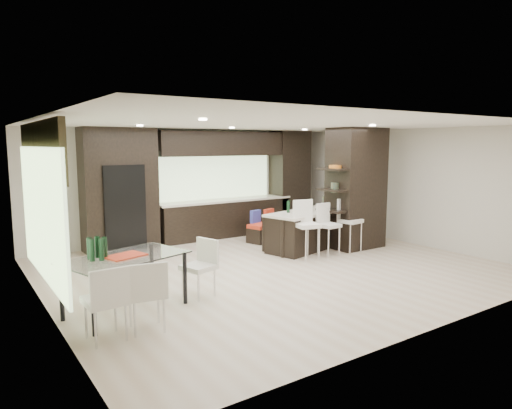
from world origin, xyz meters
TOP-DOWN VIEW (x-y plane):
  - ground at (0.00, 0.00)m, footprint 8.00×8.00m
  - back_wall at (0.00, 3.50)m, footprint 8.00×0.02m
  - left_wall at (-4.00, 0.00)m, footprint 0.02×7.00m
  - right_wall at (4.00, 0.00)m, footprint 0.02×7.00m
  - ceiling at (0.00, 0.00)m, footprint 8.00×7.00m
  - window_left at (-3.96, 0.20)m, footprint 0.04×3.20m
  - window_back at (0.60, 3.46)m, footprint 3.40×0.04m
  - stone_accent at (-3.93, 0.20)m, footprint 0.08×3.00m
  - ceiling_spots at (0.00, 0.25)m, footprint 4.00×3.00m
  - back_cabinetry at (0.50, 3.17)m, footprint 6.80×0.68m
  - refrigerator at (-1.90, 3.12)m, footprint 0.90×0.68m
  - partition_column at (2.60, 0.40)m, footprint 1.20×0.80m
  - kitchen_island at (1.54, 0.86)m, footprint 2.18×1.34m
  - stool_left at (0.92, 0.11)m, footprint 0.52×0.52m
  - stool_mid at (1.54, 0.13)m, footprint 0.42×0.42m
  - stool_right at (2.16, 0.12)m, footprint 0.47×0.47m
  - bench at (1.37, 2.08)m, footprint 1.23×0.74m
  - floor_vase at (2.30, 1.11)m, footprint 0.49×0.49m
  - dining_table at (-3.08, -0.69)m, footprint 1.84×1.36m
  - chair_near at (-3.08, -1.47)m, footprint 0.53×0.53m
  - chair_far at (-3.59, -1.47)m, footprint 0.48×0.48m
  - chair_end at (-1.95, -0.69)m, footprint 0.55×0.55m

SIDE VIEW (x-z plane):
  - ground at x=0.00m, z-range 0.00..0.00m
  - bench at x=1.37m, z-range 0.00..0.44m
  - dining_table at x=-3.08m, z-range 0.00..0.79m
  - chair_end at x=-1.95m, z-range 0.00..0.81m
  - kitchen_island at x=1.54m, z-range 0.00..0.84m
  - chair_near at x=-3.08m, z-range 0.00..0.84m
  - chair_far at x=-3.59m, z-range 0.00..0.85m
  - stool_mid at x=1.54m, z-range 0.00..0.89m
  - stool_right at x=2.16m, z-range 0.00..0.94m
  - stool_left at x=0.92m, z-range 0.00..0.98m
  - floor_vase at x=2.30m, z-range 0.00..1.13m
  - refrigerator at x=-1.90m, z-range 0.00..1.90m
  - back_wall at x=0.00m, z-range 0.00..2.70m
  - left_wall at x=-4.00m, z-range 0.00..2.70m
  - right_wall at x=4.00m, z-range 0.00..2.70m
  - window_left at x=-3.96m, z-range 0.40..2.30m
  - back_cabinetry at x=0.50m, z-range 0.00..2.70m
  - partition_column at x=2.60m, z-range 0.00..2.70m
  - window_back at x=0.60m, z-range 0.95..2.15m
  - stone_accent at x=-3.93m, z-range 1.85..2.65m
  - ceiling_spots at x=0.00m, z-range 2.67..2.69m
  - ceiling at x=0.00m, z-range 2.69..2.71m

